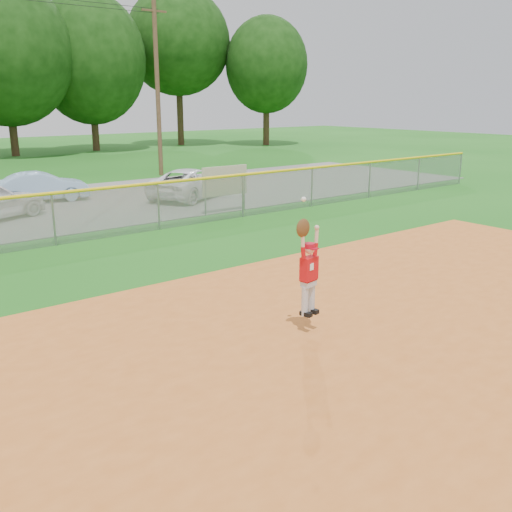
{
  "coord_description": "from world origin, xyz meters",
  "views": [
    {
      "loc": [
        -5.2,
        -5.98,
        4.05
      ],
      "look_at": [
        1.37,
        2.44,
        1.1
      ],
      "focal_mm": 40.0,
      "sensor_mm": 36.0,
      "label": 1
    }
  ],
  "objects": [
    {
      "name": "car_blue",
      "position": [
        2.06,
        17.41,
        0.63
      ],
      "size": [
        3.78,
        1.91,
        1.19
      ],
      "primitive_type": "imported",
      "rotation": [
        0.0,
        0.0,
        1.38
      ],
      "color": "#92B9DA",
      "rests_on": "parking_strip"
    },
    {
      "name": "car_white_b",
      "position": [
        7.33,
        14.45,
        0.64
      ],
      "size": [
        4.86,
        3.84,
        1.23
      ],
      "primitive_type": "imported",
      "rotation": [
        0.0,
        0.0,
        2.05
      ],
      "color": "white",
      "rests_on": "parking_strip"
    },
    {
      "name": "clay_infield",
      "position": [
        0.0,
        -3.0,
        0.02
      ],
      "size": [
        24.0,
        16.0,
        0.04
      ],
      "primitive_type": "cube",
      "color": "#C16222",
      "rests_on": "ground"
    },
    {
      "name": "ground",
      "position": [
        0.0,
        0.0,
        0.0
      ],
      "size": [
        120.0,
        120.0,
        0.0
      ],
      "primitive_type": "plane",
      "color": "#1A5E15",
      "rests_on": "ground"
    },
    {
      "name": "outfield_fence",
      "position": [
        0.0,
        10.0,
        0.88
      ],
      "size": [
        40.06,
        0.1,
        1.55
      ],
      "color": "gray",
      "rests_on": "ground"
    },
    {
      "name": "sponsor_sign",
      "position": [
        6.63,
        11.04,
        1.13
      ],
      "size": [
        1.92,
        0.09,
        1.71
      ],
      "color": "gray",
      "rests_on": "ground"
    },
    {
      "name": "ballplayer",
      "position": [
        1.34,
        0.93,
        1.23
      ],
      "size": [
        0.59,
        0.28,
        2.13
      ],
      "color": "silver",
      "rests_on": "ground"
    }
  ]
}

